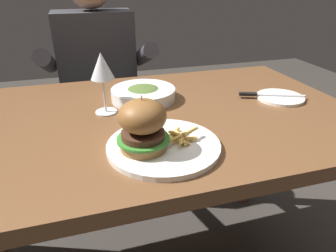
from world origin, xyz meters
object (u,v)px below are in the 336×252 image
object	(u,v)px
burger_sandwich	(143,125)
table_knife	(266,95)
bread_plate	(281,98)
main_plate	(164,146)
soup_bowl	(143,94)
wine_glass	(102,68)
diner_person	(101,97)

from	to	relation	value
burger_sandwich	table_knife	distance (m)	0.54
burger_sandwich	bread_plate	distance (m)	0.57
main_plate	bread_plate	size ratio (longest dim) A/B	1.75
soup_bowl	wine_glass	bearing A→B (deg)	-151.72
soup_bowl	diner_person	distance (m)	0.59
burger_sandwich	diner_person	xyz separation A→B (m)	(-0.04, 0.88, -0.25)
wine_glass	soup_bowl	xyz separation A→B (m)	(0.13, 0.07, -0.12)
wine_glass	table_knife	bearing A→B (deg)	-3.97
main_plate	wine_glass	xyz separation A→B (m)	(-0.11, 0.26, 0.13)
table_knife	soup_bowl	world-z (taller)	soup_bowl
wine_glass	bread_plate	xyz separation A→B (m)	(0.59, -0.06, -0.13)
bread_plate	table_knife	bearing A→B (deg)	158.41
main_plate	burger_sandwich	xyz separation A→B (m)	(-0.05, -0.01, 0.07)
bread_plate	diner_person	distance (m)	0.90
wine_glass	bread_plate	world-z (taller)	wine_glass
soup_bowl	table_knife	bearing A→B (deg)	-15.08
main_plate	table_knife	world-z (taller)	table_knife
burger_sandwich	bread_plate	size ratio (longest dim) A/B	0.84
wine_glass	table_knife	xyz separation A→B (m)	(0.54, -0.04, -0.13)
main_plate	wine_glass	bearing A→B (deg)	113.45
table_knife	soup_bowl	distance (m)	0.42
burger_sandwich	table_knife	world-z (taller)	burger_sandwich
main_plate	table_knife	xyz separation A→B (m)	(0.43, 0.22, 0.01)
burger_sandwich	soup_bowl	size ratio (longest dim) A/B	0.61
table_knife	diner_person	distance (m)	0.86
main_plate	soup_bowl	bearing A→B (deg)	86.32
wine_glass	bread_plate	bearing A→B (deg)	-5.47
table_knife	soup_bowl	size ratio (longest dim) A/B	0.99
burger_sandwich	diner_person	size ratio (longest dim) A/B	0.11
bread_plate	table_knife	world-z (taller)	table_knife
wine_glass	soup_bowl	bearing A→B (deg)	28.28
bread_plate	soup_bowl	distance (m)	0.47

